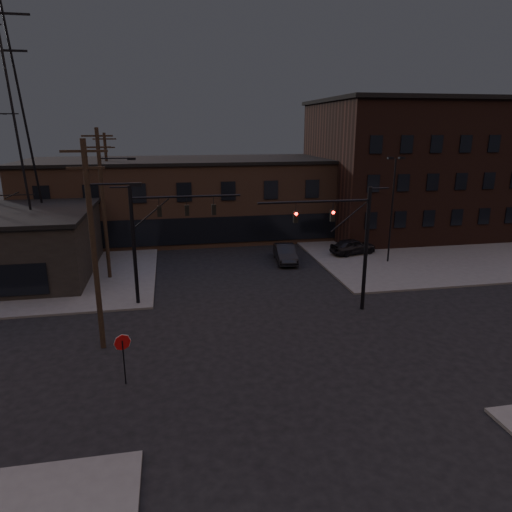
% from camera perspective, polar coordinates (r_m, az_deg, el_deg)
% --- Properties ---
extents(ground, '(140.00, 140.00, 0.00)m').
position_cam_1_polar(ground, '(25.09, 3.32, -11.53)').
color(ground, black).
rests_on(ground, ground).
extents(sidewalk_ne, '(30.00, 30.00, 0.15)m').
position_cam_1_polar(sidewalk_ne, '(52.82, 21.03, 2.24)').
color(sidewalk_ne, '#474744').
rests_on(sidewalk_ne, ground).
extents(building_row, '(40.00, 12.00, 8.00)m').
position_cam_1_polar(building_row, '(50.46, -4.35, 7.21)').
color(building_row, brown).
rests_on(building_row, ground).
extents(building_right, '(22.00, 16.00, 14.00)m').
position_cam_1_polar(building_right, '(55.17, 19.58, 10.23)').
color(building_right, black).
rests_on(building_right, ground).
extents(traffic_signal_near, '(7.12, 0.24, 8.00)m').
position_cam_1_polar(traffic_signal_near, '(29.03, 11.63, 2.38)').
color(traffic_signal_near, black).
rests_on(traffic_signal_near, ground).
extents(traffic_signal_far, '(7.12, 0.24, 8.00)m').
position_cam_1_polar(traffic_signal_far, '(30.32, -12.72, 3.04)').
color(traffic_signal_far, black).
rests_on(traffic_signal_far, ground).
extents(stop_sign, '(0.72, 0.33, 2.48)m').
position_cam_1_polar(stop_sign, '(22.00, -16.31, -10.95)').
color(stop_sign, black).
rests_on(stop_sign, ground).
extents(utility_pole_near, '(3.70, 0.28, 11.00)m').
position_cam_1_polar(utility_pole_near, '(24.56, -19.55, 1.61)').
color(utility_pole_near, black).
rests_on(utility_pole_near, ground).
extents(utility_pole_mid, '(3.70, 0.28, 11.50)m').
position_cam_1_polar(utility_pole_mid, '(36.32, -18.48, 6.48)').
color(utility_pole_mid, black).
rests_on(utility_pole_mid, ground).
extents(utility_pole_far, '(2.20, 0.28, 11.00)m').
position_cam_1_polar(utility_pole_far, '(48.30, -17.94, 8.25)').
color(utility_pole_far, black).
rests_on(utility_pole_far, ground).
extents(transmission_tower, '(7.00, 7.00, 25.00)m').
position_cam_1_polar(transmission_tower, '(41.51, -29.32, 15.25)').
color(transmission_tower, black).
rests_on(transmission_tower, ground).
extents(lot_light_a, '(1.50, 0.28, 9.14)m').
position_cam_1_polar(lot_light_a, '(40.58, 16.71, 6.65)').
color(lot_light_a, black).
rests_on(lot_light_a, ground).
extents(lot_light_b, '(1.50, 0.28, 9.14)m').
position_cam_1_polar(lot_light_b, '(47.81, 20.44, 7.62)').
color(lot_light_b, black).
rests_on(lot_light_b, ground).
extents(parked_car_lot_a, '(4.60, 2.70, 1.47)m').
position_cam_1_polar(parked_car_lot_a, '(43.16, 12.01, 1.21)').
color(parked_car_lot_a, black).
rests_on(parked_car_lot_a, sidewalk_ne).
extents(parked_car_lot_b, '(5.09, 2.60, 1.41)m').
position_cam_1_polar(parked_car_lot_b, '(50.98, 13.20, 3.33)').
color(parked_car_lot_b, '#B9BABC').
rests_on(parked_car_lot_b, sidewalk_ne).
extents(car_crossing, '(2.06, 4.79, 1.54)m').
position_cam_1_polar(car_crossing, '(40.31, 3.67, 0.32)').
color(car_crossing, black).
rests_on(car_crossing, ground).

